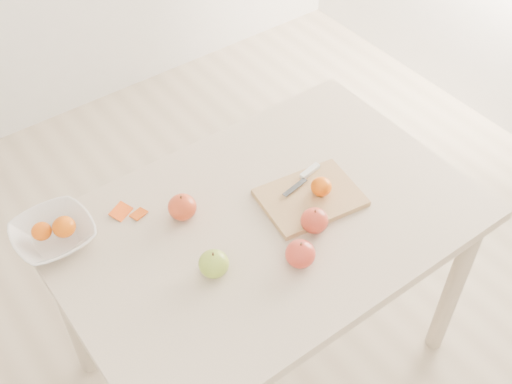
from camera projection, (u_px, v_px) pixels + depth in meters
ground at (264, 353)px, 2.38m from camera, size 3.50×3.50×0.00m
table at (266, 241)px, 1.91m from camera, size 1.20×0.80×0.75m
cutting_board at (310, 198)px, 1.88m from camera, size 0.31×0.25×0.02m
board_tangerine at (321, 187)px, 1.86m from camera, size 0.06×0.06×0.05m
fruit_bowl at (54, 235)px, 1.76m from camera, size 0.22×0.22×0.05m
bowl_tangerine_near at (42, 231)px, 1.74m from camera, size 0.06×0.06×0.05m
bowl_tangerine_far at (64, 227)px, 1.74m from camera, size 0.06×0.06×0.06m
orange_peel_a at (121, 212)px, 1.85m from camera, size 0.07×0.07×0.01m
orange_peel_b at (139, 214)px, 1.85m from camera, size 0.05×0.05×0.01m
paring_knife at (307, 174)px, 1.93m from camera, size 0.17×0.06×0.01m
apple_green at (214, 264)px, 1.68m from camera, size 0.08×0.08×0.07m
apple_red_e at (314, 220)px, 1.78m from camera, size 0.08×0.08×0.07m
apple_red_c at (300, 254)px, 1.70m from camera, size 0.08×0.08×0.07m
apple_red_a at (182, 207)px, 1.82m from camera, size 0.08×0.08×0.07m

